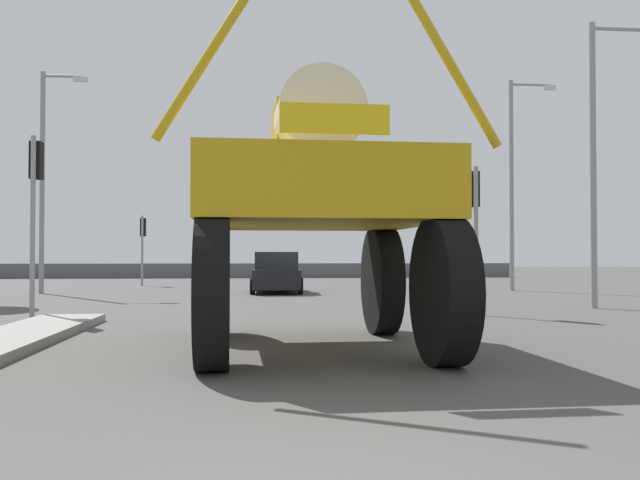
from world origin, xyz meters
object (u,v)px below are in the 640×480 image
(sedan_ahead, at_px, (276,273))
(streetlight_far_right, at_px, (515,174))
(traffic_signal_near_left, at_px, (35,186))
(streetlight_far_left, at_px, (46,171))
(traffic_signal_near_right, at_px, (474,207))
(oversize_sprayer, at_px, (313,208))
(traffic_signal_far_left, at_px, (143,235))
(streetlight_near_right, at_px, (599,147))

(sedan_ahead, height_order, streetlight_far_right, streetlight_far_right)
(sedan_ahead, bearing_deg, traffic_signal_near_left, 152.30)
(streetlight_far_left, bearing_deg, traffic_signal_near_right, -38.99)
(traffic_signal_near_right, xyz_separation_m, streetlight_far_left, (-12.78, 10.35, 1.97))
(oversize_sprayer, bearing_deg, traffic_signal_far_left, 13.03)
(streetlight_far_left, bearing_deg, sedan_ahead, -1.33)
(streetlight_far_left, height_order, streetlight_far_right, streetlight_far_right)
(sedan_ahead, distance_m, streetlight_far_right, 10.28)
(streetlight_near_right, bearing_deg, traffic_signal_near_right, -158.06)
(streetlight_far_right, bearing_deg, traffic_signal_near_right, -115.66)
(oversize_sprayer, relative_size, streetlight_far_left, 0.68)
(streetlight_near_right, distance_m, streetlight_far_left, 18.88)
(sedan_ahead, xyz_separation_m, streetlight_far_right, (9.49, 0.61, 3.92))
(streetlight_far_right, bearing_deg, streetlight_far_left, -178.69)
(traffic_signal_near_left, xyz_separation_m, traffic_signal_near_right, (10.01, 0.01, -0.41))
(traffic_signal_far_left, relative_size, streetlight_far_left, 0.39)
(sedan_ahead, height_order, traffic_signal_far_left, traffic_signal_far_left)
(streetlight_near_right, relative_size, streetlight_far_right, 0.90)
(traffic_signal_near_right, bearing_deg, sedan_ahead, 113.04)
(sedan_ahead, bearing_deg, streetlight_far_right, -84.79)
(traffic_signal_near_left, distance_m, streetlight_far_left, 10.84)
(streetlight_far_left, bearing_deg, traffic_signal_near_left, -75.00)
(oversize_sprayer, xyz_separation_m, streetlight_near_right, (8.22, 7.26, 2.16))
(traffic_signal_near_left, bearing_deg, traffic_signal_near_right, 0.05)
(streetlight_far_left, bearing_deg, oversize_sprayer, -62.07)
(oversize_sprayer, relative_size, traffic_signal_far_left, 1.74)
(sedan_ahead, relative_size, streetlight_near_right, 0.55)
(oversize_sprayer, bearing_deg, traffic_signal_near_left, 43.41)
(sedan_ahead, distance_m, traffic_signal_near_right, 11.18)
(sedan_ahead, relative_size, traffic_signal_near_left, 1.03)
(sedan_ahead, height_order, streetlight_near_right, streetlight_near_right)
(traffic_signal_near_right, relative_size, streetlight_far_right, 0.42)
(traffic_signal_near_left, distance_m, traffic_signal_far_left, 16.89)
(streetlight_near_right, bearing_deg, traffic_signal_near_left, -173.48)
(oversize_sprayer, distance_m, streetlight_far_right, 19.13)
(oversize_sprayer, relative_size, streetlight_near_right, 0.74)
(traffic_signal_near_right, height_order, traffic_signal_far_left, traffic_signal_near_right)
(traffic_signal_near_left, height_order, traffic_signal_far_left, traffic_signal_near_left)
(sedan_ahead, xyz_separation_m, streetlight_far_left, (-8.47, 0.20, 3.79))
(streetlight_far_left, distance_m, streetlight_far_right, 17.96)
(streetlight_near_right, bearing_deg, streetlight_far_left, 152.33)
(sedan_ahead, bearing_deg, traffic_signal_far_left, 43.14)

